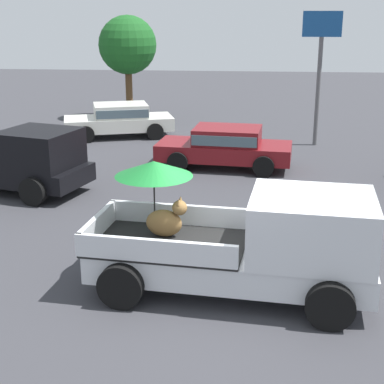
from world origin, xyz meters
TOP-DOWN VIEW (x-y plane):
  - ground_plane at (0.00, 0.00)m, footprint 80.00×80.00m
  - pickup_truck_main at (0.39, -0.02)m, footprint 5.22×2.68m
  - pickup_truck_red at (-6.36, 5.66)m, footprint 5.11×3.17m
  - parked_sedan_near at (-0.43, 8.67)m, footprint 4.45×2.30m
  - parked_sedan_far at (-4.88, 13.09)m, footprint 4.63×2.96m
  - motel_sign at (2.84, 12.31)m, footprint 1.40×0.16m
  - tree_by_lot at (-5.32, 17.31)m, footprint 2.67×2.67m

SIDE VIEW (x-z plane):
  - ground_plane at x=0.00m, z-range 0.00..0.00m
  - parked_sedan_near at x=-0.43m, z-range 0.08..1.41m
  - parked_sedan_far at x=-4.88m, z-range 0.08..1.41m
  - pickup_truck_red at x=-6.36m, z-range -0.03..1.77m
  - pickup_truck_main at x=0.39m, z-range -0.15..2.13m
  - tree_by_lot at x=-5.32m, z-range 1.00..5.73m
  - motel_sign at x=2.84m, z-range 1.01..5.90m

